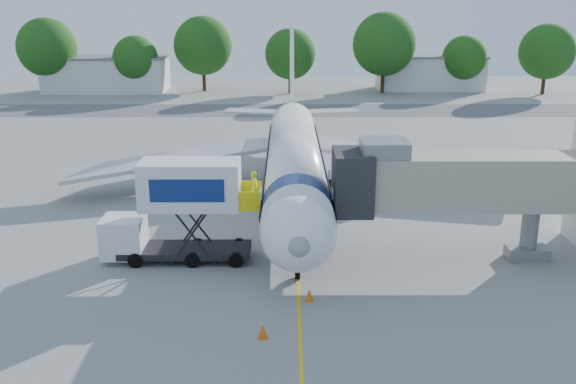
{
  "coord_description": "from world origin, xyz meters",
  "views": [
    {
      "loc": [
        -0.6,
        -39.29,
        13.52
      ],
      "look_at": [
        -0.46,
        -4.93,
        3.2
      ],
      "focal_mm": 40.0,
      "sensor_mm": 36.0,
      "label": 1
    }
  ],
  "objects_px": {
    "jet_bridge": "(449,182)",
    "ground_tug": "(294,353)",
    "catering_hiloader": "(179,211)",
    "aircraft": "(294,158)"
  },
  "relations": [
    {
      "from": "aircraft",
      "to": "jet_bridge",
      "type": "bearing_deg",
      "value": -54.3
    },
    {
      "from": "catering_hiloader",
      "to": "jet_bridge",
      "type": "bearing_deg",
      "value": 0.01
    },
    {
      "from": "ground_tug",
      "to": "jet_bridge",
      "type": "bearing_deg",
      "value": 32.22
    },
    {
      "from": "jet_bridge",
      "to": "catering_hiloader",
      "type": "relative_size",
      "value": 1.64
    },
    {
      "from": "jet_bridge",
      "to": "catering_hiloader",
      "type": "bearing_deg",
      "value": -179.99
    },
    {
      "from": "aircraft",
      "to": "ground_tug",
      "type": "bearing_deg",
      "value": -90.71
    },
    {
      "from": "jet_bridge",
      "to": "catering_hiloader",
      "type": "distance_m",
      "value": 14.34
    },
    {
      "from": "aircraft",
      "to": "catering_hiloader",
      "type": "relative_size",
      "value": 4.44
    },
    {
      "from": "ground_tug",
      "to": "catering_hiloader",
      "type": "bearing_deg",
      "value": 98.82
    },
    {
      "from": "jet_bridge",
      "to": "ground_tug",
      "type": "xyz_separation_m",
      "value": [
        -8.26,
        -10.77,
        -3.67
      ]
    }
  ]
}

